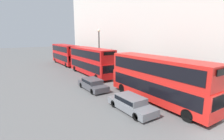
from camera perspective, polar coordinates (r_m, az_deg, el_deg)
name	(u,v)px	position (r m, az deg, el deg)	size (l,w,h in m)	color
bus_leading	(158,78)	(16.95, 14.76, -2.47)	(2.59, 11.25, 4.31)	red
bus_second_in_queue	(91,60)	(28.18, -6.94, 3.20)	(2.59, 11.35, 4.32)	red
bus_third_in_queue	(65,54)	(39.80, -15.07, 5.21)	(2.59, 10.80, 4.29)	red
car_dark_sedan	(131,103)	(15.02, 6.24, -10.67)	(1.77, 4.70, 1.30)	slate
car_hatchback	(93,84)	(20.69, -6.35, -4.52)	(1.83, 4.60, 1.29)	#47474C
street_lamp	(99,47)	(29.67, -4.24, 7.62)	(0.44, 0.44, 7.28)	black
pedestrian	(82,62)	(37.41, -9.71, 2.55)	(0.36, 0.36, 1.61)	brown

